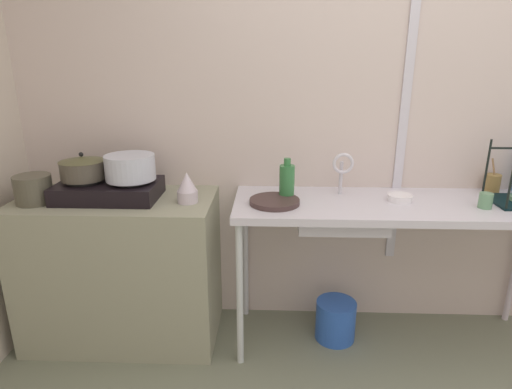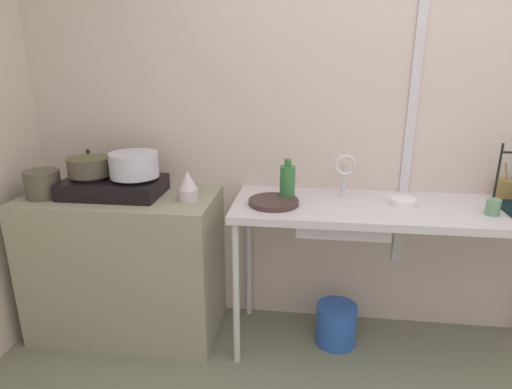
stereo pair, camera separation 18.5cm
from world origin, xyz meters
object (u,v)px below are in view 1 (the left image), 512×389
at_px(pot_beside_stove, 33,189).
at_px(faucet, 343,167).
at_px(small_bowl_on_drainboard, 400,198).
at_px(utensil_jar, 492,183).
at_px(sink_basin, 341,215).
at_px(stove, 109,190).
at_px(pot_on_left_burner, 83,168).
at_px(frying_pan, 275,201).
at_px(percolator, 187,188).
at_px(pot_on_right_burner, 130,167).
at_px(bottle_by_sink, 287,182).
at_px(bucket_on_floor, 335,320).
at_px(cup_by_rack, 486,201).

distance_m(pot_beside_stove, faucet, 1.65).
bearing_deg(small_bowl_on_drainboard, utensil_jar, 18.30).
relative_size(pot_beside_stove, sink_basin, 0.41).
bearing_deg(small_bowl_on_drainboard, stove, -179.23).
relative_size(pot_on_left_burner, sink_basin, 0.52).
xyz_separation_m(frying_pan, small_bowl_on_drainboard, (0.67, 0.07, 0.00)).
xyz_separation_m(percolator, small_bowl_on_drainboard, (1.13, 0.06, -0.06)).
distance_m(pot_on_right_burner, frying_pan, 0.79).
height_order(small_bowl_on_drainboard, bottle_by_sink, bottle_by_sink).
bearing_deg(bucket_on_floor, small_bowl_on_drainboard, 3.74).
relative_size(pot_on_right_burner, bottle_by_sink, 1.17).
xyz_separation_m(sink_basin, bucket_on_floor, (0.01, 0.05, -0.68)).
xyz_separation_m(pot_on_left_burner, small_bowl_on_drainboard, (1.70, 0.02, -0.15)).
height_order(cup_by_rack, bucket_on_floor, cup_by_rack).
relative_size(pot_beside_stove, faucet, 0.76).
height_order(pot_on_right_burner, frying_pan, pot_on_right_burner).
height_order(cup_by_rack, utensil_jar, utensil_jar).
distance_m(pot_beside_stove, bucket_on_floor, 1.83).
distance_m(frying_pan, small_bowl_on_drainboard, 0.68).
distance_m(frying_pan, bottle_by_sink, 0.14).
xyz_separation_m(stove, bottle_by_sink, (0.97, 0.03, 0.05)).
height_order(pot_on_right_burner, bucket_on_floor, pot_on_right_burner).
relative_size(stove, utensil_jar, 2.78).
bearing_deg(pot_on_right_burner, bottle_by_sink, 2.37).
height_order(frying_pan, bucket_on_floor, frying_pan).
bearing_deg(bottle_by_sink, pot_beside_stove, -174.96).
height_order(percolator, small_bowl_on_drainboard, percolator).
relative_size(cup_by_rack, bucket_on_floor, 0.33).
bearing_deg(bucket_on_floor, pot_on_right_burner, -179.93).
distance_m(percolator, small_bowl_on_drainboard, 1.14).
distance_m(faucet, small_bowl_on_drainboard, 0.35).
xyz_separation_m(percolator, utensil_jar, (1.70, 0.25, -0.03)).
height_order(pot_on_left_burner, pot_on_right_burner, pot_on_left_burner).
xyz_separation_m(cup_by_rack, utensil_jar, (0.17, 0.28, 0.01)).
height_order(bottle_by_sink, bucket_on_floor, bottle_by_sink).
relative_size(faucet, frying_pan, 0.94).
bearing_deg(bottle_by_sink, percolator, -171.62).
distance_m(small_bowl_on_drainboard, bottle_by_sink, 0.61).
bearing_deg(percolator, pot_beside_stove, -177.16).
distance_m(pot_on_right_burner, sink_basin, 1.15).
distance_m(stove, small_bowl_on_drainboard, 1.57).
height_order(sink_basin, bucket_on_floor, sink_basin).
bearing_deg(stove, pot_on_left_burner, -180.00).
distance_m(pot_on_left_burner, cup_by_rack, 2.11).
distance_m(percolator, cup_by_rack, 1.54).
bearing_deg(cup_by_rack, stove, 177.87).
xyz_separation_m(bottle_by_sink, bucket_on_floor, (0.30, -0.03, -0.84)).
distance_m(faucet, frying_pan, 0.43).
bearing_deg(cup_by_rack, utensil_jar, 59.42).
relative_size(pot_on_right_burner, bucket_on_floor, 1.11).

